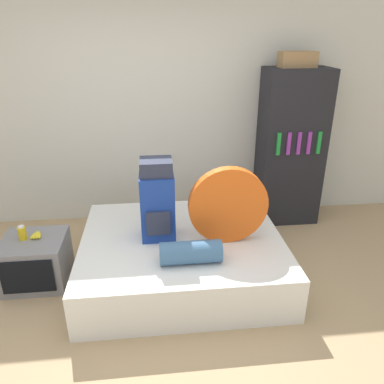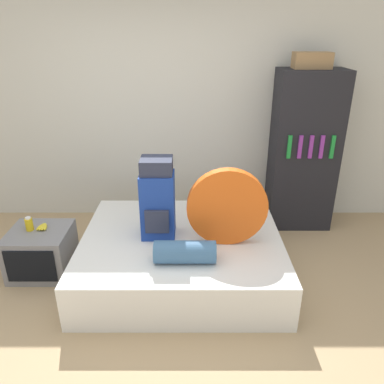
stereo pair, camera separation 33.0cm
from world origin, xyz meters
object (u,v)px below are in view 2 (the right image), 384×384
(backpack, at_px, (158,200))
(bookshelf, at_px, (304,152))
(sleeping_roll, at_px, (185,252))
(television, at_px, (42,251))
(tent_bag, at_px, (227,207))
(cardboard_box, at_px, (312,60))
(canister, at_px, (29,224))

(backpack, relative_size, bookshelf, 0.41)
(sleeping_roll, relative_size, television, 0.91)
(sleeping_roll, xyz_separation_m, television, (-1.39, 0.46, -0.29))
(tent_bag, xyz_separation_m, bookshelf, (0.96, 1.14, 0.14))
(television, bearing_deg, cardboard_box, 20.24)
(bookshelf, bearing_deg, cardboard_box, -164.35)
(backpack, xyz_separation_m, cardboard_box, (1.54, 1.00, 1.11))
(backpack, height_order, canister, backpack)
(television, bearing_deg, tent_bag, -4.65)
(backpack, bearing_deg, television, 179.58)
(television, relative_size, bookshelf, 0.31)
(canister, height_order, bookshelf, bookshelf)
(television, bearing_deg, bookshelf, 20.18)
(tent_bag, height_order, television, tent_bag)
(backpack, distance_m, cardboard_box, 2.14)
(backpack, height_order, sleeping_roll, backpack)
(canister, bearing_deg, backpack, -1.68)
(television, height_order, bookshelf, bookshelf)
(backpack, distance_m, bookshelf, 1.87)
(canister, bearing_deg, sleeping_roll, -18.15)
(canister, distance_m, cardboard_box, 3.23)
(bookshelf, relative_size, cardboard_box, 4.77)
(tent_bag, height_order, cardboard_box, cardboard_box)
(sleeping_roll, bearing_deg, cardboard_box, 48.25)
(television, bearing_deg, canister, 160.90)
(television, xyz_separation_m, cardboard_box, (2.68, 0.99, 1.67))
(backpack, bearing_deg, sleeping_roll, -60.64)
(television, bearing_deg, sleeping_roll, -18.10)
(sleeping_roll, distance_m, bookshelf, 2.01)
(sleeping_roll, height_order, cardboard_box, cardboard_box)
(backpack, distance_m, tent_bag, 0.63)
(backpack, distance_m, canister, 1.25)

